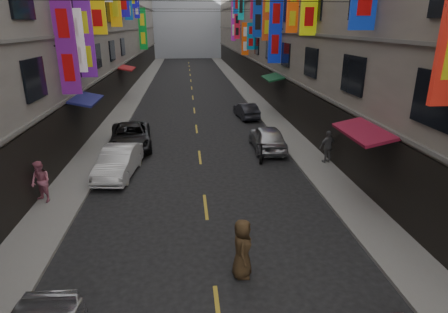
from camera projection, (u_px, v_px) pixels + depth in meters
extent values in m
cube|color=slate|center=(132.00, 98.00, 37.06)|extent=(2.00, 90.00, 0.12)
cube|color=slate|center=(252.00, 96.00, 38.19)|extent=(2.00, 90.00, 0.12)
cube|color=black|center=(121.00, 84.00, 36.49)|extent=(0.12, 85.50, 3.00)
cube|color=#66635E|center=(120.00, 66.00, 35.93)|extent=(0.16, 90.00, 0.14)
cube|color=#66635E|center=(116.00, 31.00, 34.86)|extent=(0.16, 90.00, 0.14)
cube|color=black|center=(261.00, 82.00, 37.80)|extent=(0.12, 85.50, 3.00)
cube|color=#66635E|center=(262.00, 64.00, 37.23)|extent=(0.16, 90.00, 0.14)
cube|color=#66635E|center=(263.00, 30.00, 36.16)|extent=(0.16, 90.00, 0.14)
cube|color=silver|center=(186.00, 4.00, 80.87)|extent=(18.00, 8.00, 22.00)
cube|color=#651577|center=(66.00, 46.00, 18.33)|extent=(0.96, 0.18, 4.73)
cylinder|color=black|center=(65.00, 46.00, 18.33)|extent=(1.06, 0.08, 0.08)
cube|color=white|center=(76.00, 41.00, 20.05)|extent=(0.90, 0.18, 3.28)
cylinder|color=black|center=(75.00, 41.00, 20.05)|extent=(1.00, 0.08, 0.08)
cube|color=#DFEF0C|center=(310.00, 2.00, 20.94)|extent=(0.94, 0.18, 3.62)
cylinder|color=black|center=(311.00, 2.00, 20.95)|extent=(1.04, 0.08, 0.08)
cube|color=#6A1B95|center=(86.00, 40.00, 22.09)|extent=(0.92, 0.18, 4.37)
cylinder|color=black|center=(85.00, 40.00, 22.08)|extent=(1.02, 0.08, 0.08)
cube|color=#FA4F0D|center=(293.00, 7.00, 24.54)|extent=(0.76, 0.18, 3.28)
cylinder|color=black|center=(293.00, 7.00, 24.54)|extent=(0.86, 0.08, 0.08)
cube|color=yellow|center=(96.00, 5.00, 24.53)|extent=(1.13, 0.18, 3.73)
cylinder|color=black|center=(95.00, 5.00, 24.52)|extent=(1.23, 0.08, 0.08)
cube|color=#1026C3|center=(275.00, 29.00, 28.88)|extent=(1.02, 0.18, 5.11)
cylinder|color=black|center=(276.00, 29.00, 28.88)|extent=(1.12, 0.08, 0.08)
cube|color=#BB3E11|center=(267.00, 16.00, 31.93)|extent=(0.84, 0.18, 3.98)
cylinder|color=black|center=(268.00, 16.00, 31.93)|extent=(0.94, 0.08, 0.08)
cube|color=#0D339A|center=(258.00, 10.00, 35.38)|extent=(0.99, 0.18, 4.96)
cylinder|color=black|center=(259.00, 10.00, 35.39)|extent=(1.09, 0.08, 0.08)
cube|color=#B91141|center=(255.00, 1.00, 37.46)|extent=(0.83, 0.18, 3.43)
cylinder|color=black|center=(255.00, 1.00, 37.47)|extent=(0.93, 0.08, 0.08)
cube|color=#0C6894|center=(251.00, 36.00, 40.23)|extent=(0.84, 0.18, 2.78)
cylinder|color=black|center=(251.00, 36.00, 40.23)|extent=(0.94, 0.08, 0.08)
cube|color=#0E53A8|center=(128.00, 3.00, 39.49)|extent=(0.85, 0.18, 3.38)
cylinder|color=black|center=(127.00, 3.00, 39.48)|extent=(0.95, 0.08, 0.08)
cube|color=#CE450B|center=(245.00, 39.00, 44.03)|extent=(0.84, 0.18, 3.69)
cylinder|color=black|center=(246.00, 39.00, 44.03)|extent=(0.94, 0.08, 0.08)
cube|color=#1610BB|center=(137.00, 5.00, 47.46)|extent=(0.67, 0.18, 3.24)
cylinder|color=black|center=(136.00, 5.00, 47.45)|extent=(0.77, 0.08, 0.08)
cube|color=red|center=(237.00, 25.00, 50.69)|extent=(0.76, 0.18, 3.46)
cylinder|color=black|center=(237.00, 25.00, 50.69)|extent=(0.86, 0.08, 0.08)
cube|color=#0C8529|center=(143.00, 29.00, 51.71)|extent=(1.07, 0.18, 5.50)
cylinder|color=black|center=(142.00, 29.00, 51.70)|extent=(1.17, 0.08, 0.08)
cube|color=purple|center=(233.00, 21.00, 54.69)|extent=(0.66, 0.18, 5.46)
cylinder|color=black|center=(234.00, 21.00, 54.70)|extent=(0.76, 0.08, 0.08)
cube|color=maroon|center=(364.00, 131.00, 14.73)|extent=(1.39, 3.20, 0.41)
cube|color=navy|center=(85.00, 99.00, 21.05)|extent=(1.39, 3.20, 0.41)
cube|color=#134A28|center=(273.00, 77.00, 29.74)|extent=(1.39, 3.20, 0.41)
cube|color=maroon|center=(127.00, 68.00, 36.05)|extent=(1.39, 3.20, 0.41)
cylinder|color=black|center=(189.00, 9.00, 42.28)|extent=(14.00, 0.04, 0.04)
cube|color=gold|center=(206.00, 207.00, 15.14)|extent=(0.12, 2.20, 0.01)
cube|color=gold|center=(200.00, 157.00, 20.77)|extent=(0.12, 2.20, 0.01)
cube|color=gold|center=(196.00, 129.00, 26.39)|extent=(0.12, 2.20, 0.01)
cube|color=gold|center=(194.00, 110.00, 32.02)|extent=(0.12, 2.20, 0.01)
cube|color=gold|center=(193.00, 98.00, 37.65)|extent=(0.12, 2.20, 0.01)
cube|color=gold|center=(192.00, 88.00, 43.27)|extent=(0.12, 2.20, 0.01)
cube|color=gold|center=(191.00, 81.00, 48.90)|extent=(0.12, 2.20, 0.01)
cube|color=gold|center=(190.00, 75.00, 54.53)|extent=(0.12, 2.20, 0.01)
cube|color=gold|center=(190.00, 70.00, 60.16)|extent=(0.12, 2.20, 0.01)
cube|color=gold|center=(189.00, 66.00, 65.78)|extent=(0.12, 2.20, 0.01)
cube|color=gold|center=(189.00, 63.00, 71.41)|extent=(0.12, 2.20, 0.01)
cylinder|color=black|center=(261.00, 159.00, 19.70)|extent=(0.25, 0.51, 0.50)
cylinder|color=black|center=(263.00, 152.00, 20.91)|extent=(0.25, 0.51, 0.50)
cube|color=black|center=(262.00, 153.00, 20.25)|extent=(0.64, 1.33, 0.18)
cube|color=black|center=(263.00, 145.00, 20.37)|extent=(0.46, 0.62, 0.22)
cylinder|color=black|center=(261.00, 151.00, 19.64)|extent=(0.17, 0.36, 0.88)
cylinder|color=black|center=(262.00, 144.00, 19.52)|extent=(0.50, 0.19, 0.06)
imported|color=white|center=(119.00, 162.00, 18.06)|extent=(1.94, 4.39, 1.40)
imported|color=black|center=(131.00, 136.00, 22.14)|extent=(2.90, 5.29, 1.40)
imported|color=#B3B3B8|center=(267.00, 138.00, 21.81)|extent=(1.78, 4.30, 1.46)
imported|color=#282830|center=(246.00, 111.00, 29.27)|extent=(1.69, 3.73, 1.19)
imported|color=#CB6B85|center=(41.00, 182.00, 15.03)|extent=(1.02, 0.94, 1.73)
imported|color=#5A5A5D|center=(328.00, 147.00, 19.38)|extent=(1.11, 0.79, 1.72)
imported|color=#432F1B|center=(242.00, 249.00, 10.71)|extent=(0.74, 0.97, 1.81)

